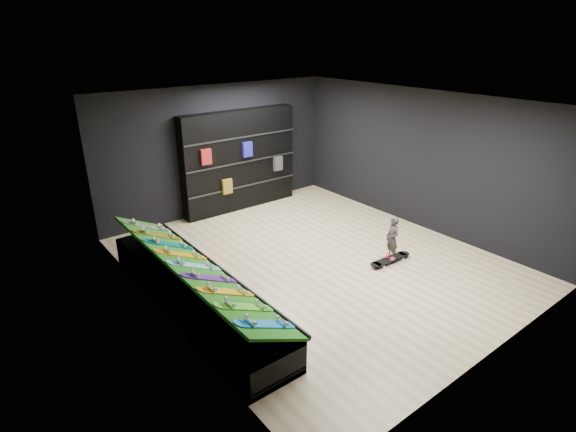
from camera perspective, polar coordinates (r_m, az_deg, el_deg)
floor at (r=8.70m, az=3.43°, el=-5.72°), size 6.00×7.00×0.01m
ceiling at (r=7.75m, az=3.95°, el=14.24°), size 6.00×7.00×0.01m
wall_back at (r=10.86m, az=-8.73°, el=8.33°), size 6.00×0.02×3.00m
wall_front at (r=6.14m, az=25.82°, el=-5.00°), size 6.00×0.02×3.00m
wall_left at (r=6.63m, az=-16.22°, el=-1.59°), size 0.02×7.00×3.00m
wall_right at (r=10.26m, az=16.46°, el=6.84°), size 0.02×7.00×3.00m
display_rack at (r=7.36m, az=-11.90°, el=-9.66°), size 0.90×4.50×0.50m
turf_ramp at (r=7.14m, az=-11.84°, el=-6.40°), size 0.92×4.50×0.46m
back_shelving at (r=10.99m, az=-6.20°, el=7.02°), size 3.00×0.35×2.40m
floor_skateboard at (r=8.82m, az=12.85°, el=-5.50°), size 0.99×0.26×0.09m
child at (r=8.69m, az=13.01°, el=-3.77°), size 0.19×0.23×0.51m
display_board_0 at (r=5.72m, az=-2.88°, el=-13.54°), size 0.93×0.22×0.50m
display_board_1 at (r=6.05m, az=-5.53°, el=-11.41°), size 0.93×0.22×0.50m
display_board_2 at (r=6.40m, az=-7.86°, el=-9.48°), size 0.93×0.22×0.50m
display_board_3 at (r=6.76m, az=-9.93°, el=-7.74°), size 0.93×0.22×0.50m
display_board_4 at (r=7.13m, az=-11.76°, el=-6.18°), size 0.93×0.22×0.50m
display_board_5 at (r=7.52m, az=-13.41°, el=-4.76°), size 0.93×0.22×0.50m
display_board_6 at (r=7.92m, az=-14.88°, el=-3.49°), size 0.93×0.22×0.50m
display_board_7 at (r=8.32m, az=-16.21°, el=-2.33°), size 0.93×0.22×0.50m
display_board_8 at (r=8.73m, az=-17.41°, el=-1.28°), size 0.93×0.22×0.50m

